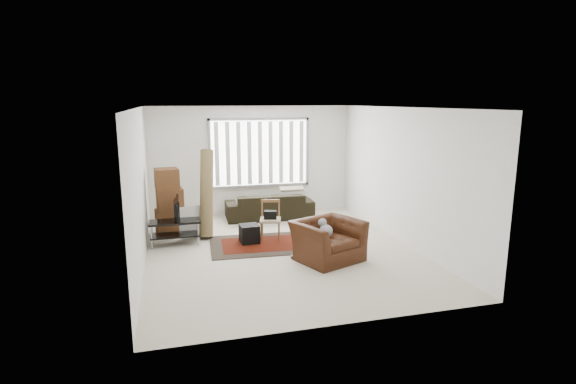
% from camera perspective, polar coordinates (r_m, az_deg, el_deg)
% --- Properties ---
extents(room, '(6.00, 6.02, 2.71)m').
position_cam_1_polar(room, '(8.77, -1.49, 4.55)').
color(room, beige).
rests_on(room, ground).
extents(persian_rug, '(2.28, 1.59, 0.02)m').
position_cam_1_polar(persian_rug, '(9.04, -2.83, -6.63)').
color(persian_rug, black).
rests_on(persian_rug, ground).
extents(tv_stand, '(0.99, 0.44, 0.49)m').
position_cam_1_polar(tv_stand, '(9.21, -14.18, -4.38)').
color(tv_stand, black).
rests_on(tv_stand, ground).
extents(tv, '(0.10, 0.80, 0.46)m').
position_cam_1_polar(tv, '(9.11, -14.29, -2.16)').
color(tv, black).
rests_on(tv, tv_stand).
extents(subwoofer, '(0.38, 0.38, 0.36)m').
position_cam_1_polar(subwoofer, '(9.09, -4.94, -5.29)').
color(subwoofer, black).
rests_on(subwoofer, persian_rug).
extents(moving_boxes, '(0.64, 0.60, 1.42)m').
position_cam_1_polar(moving_boxes, '(9.91, -14.86, -1.47)').
color(moving_boxes, brown).
rests_on(moving_boxes, ground).
extents(white_flatpack, '(0.56, 0.35, 0.66)m').
position_cam_1_polar(white_flatpack, '(9.62, -12.17, -3.75)').
color(white_flatpack, silver).
rests_on(white_flatpack, ground).
extents(rolled_rug, '(0.45, 0.86, 1.83)m').
position_cam_1_polar(rolled_rug, '(9.58, -10.29, -0.15)').
color(rolled_rug, brown).
rests_on(rolled_rug, ground).
extents(sofa, '(2.14, 0.99, 0.81)m').
position_cam_1_polar(sofa, '(10.93, -2.38, -1.26)').
color(sofa, black).
rests_on(sofa, ground).
extents(side_chair, '(0.51, 0.51, 0.79)m').
position_cam_1_polar(side_chair, '(9.35, -2.25, -3.27)').
color(side_chair, '#9A8365').
rests_on(side_chair, ground).
extents(armchair, '(1.39, 1.31, 0.82)m').
position_cam_1_polar(armchair, '(8.11, 5.08, -5.79)').
color(armchair, '#391A0B').
rests_on(armchair, ground).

